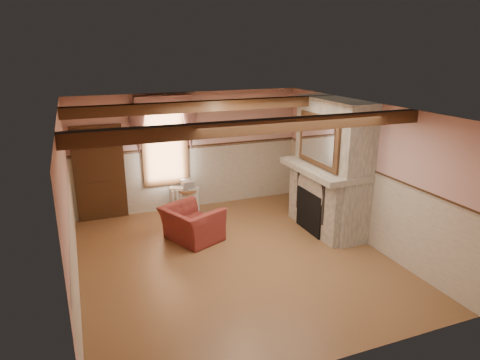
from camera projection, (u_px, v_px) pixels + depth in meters
name	position (u px, v px, depth m)	size (l,w,h in m)	color
floor	(234.00, 259.00, 7.99)	(5.50, 6.00, 0.01)	brown
ceiling	(233.00, 109.00, 7.16)	(5.50, 6.00, 0.01)	silver
wall_back	(190.00, 151.00, 10.24)	(5.50, 0.02, 2.80)	tan
wall_front	(326.00, 264.00, 4.91)	(5.50, 0.02, 2.80)	tan
wall_left	(68.00, 208.00, 6.61)	(0.02, 6.00, 2.80)	tan
wall_right	(362.00, 172.00, 8.53)	(0.02, 6.00, 2.80)	tan
wainscot	(234.00, 222.00, 7.77)	(5.50, 6.00, 1.50)	beige
chair_rail	(234.00, 182.00, 7.54)	(5.50, 6.00, 0.08)	black
firebox	(312.00, 211.00, 9.09)	(0.20, 0.95, 0.90)	black
armchair	(192.00, 224.00, 8.67)	(1.09, 0.95, 0.71)	maroon
side_table	(189.00, 200.00, 10.26)	(0.48, 0.48, 0.55)	brown
book_stack	(188.00, 185.00, 10.18)	(0.26, 0.32, 0.20)	#B7AD8C
radiator	(185.00, 199.00, 10.22)	(0.70, 0.18, 0.60)	silver
bowl	(321.00, 162.00, 8.99)	(0.37, 0.37, 0.09)	brown
mantel_clock	(307.00, 154.00, 9.49)	(0.14, 0.24, 0.20)	#301E0D
oil_lamp	(317.00, 156.00, 9.13)	(0.11, 0.11, 0.28)	gold
candle_red	(339.00, 169.00, 8.40)	(0.06, 0.06, 0.16)	#B12215
jar_yellow	(334.00, 167.00, 8.56)	(0.06, 0.06, 0.12)	gold
fireplace	(332.00, 166.00, 8.95)	(0.85, 2.00, 2.80)	gray
mantel	(324.00, 169.00, 8.90)	(1.05, 2.05, 0.12)	gray
overmantel_mirror	(318.00, 141.00, 8.66)	(0.06, 1.44, 1.04)	silver
door	(100.00, 175.00, 9.56)	(1.10, 0.10, 2.10)	black
window	(165.00, 143.00, 9.93)	(1.06, 0.08, 2.02)	white
window_drapes	(164.00, 118.00, 9.67)	(1.30, 0.14, 1.40)	gray
ceiling_beam_front	(263.00, 126.00, 6.12)	(5.50, 0.18, 0.20)	black
ceiling_beam_back	(212.00, 106.00, 8.25)	(5.50, 0.18, 0.20)	black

